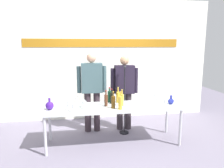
{
  "coord_description": "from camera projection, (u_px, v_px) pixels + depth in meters",
  "views": [
    {
      "loc": [
        -0.64,
        -3.83,
        1.88
      ],
      "look_at": [
        0.0,
        0.15,
        1.14
      ],
      "focal_mm": 34.13,
      "sensor_mm": 36.0,
      "label": 1
    }
  ],
  "objects": [
    {
      "name": "wine_glass_right_0",
      "position": [
        143.0,
        102.0,
        3.95
      ],
      "size": [
        0.06,
        0.06,
        0.14
      ],
      "color": "white",
      "rests_on": "display_table"
    },
    {
      "name": "wine_glass_right_3",
      "position": [
        142.0,
        96.0,
        4.36
      ],
      "size": [
        0.07,
        0.07,
        0.15
      ],
      "color": "white",
      "rests_on": "display_table"
    },
    {
      "name": "wine_bottle_1",
      "position": [
        122.0,
        99.0,
        4.03
      ],
      "size": [
        0.07,
        0.07,
        0.32
      ],
      "color": "gold",
      "rests_on": "display_table"
    },
    {
      "name": "ground_plane",
      "position": [
        113.0,
        143.0,
        4.16
      ],
      "size": [
        10.0,
        10.0,
        0.0
      ],
      "primitive_type": "plane",
      "color": "gray"
    },
    {
      "name": "wine_bottle_3",
      "position": [
        113.0,
        101.0,
        3.87
      ],
      "size": [
        0.07,
        0.07,
        0.32
      ],
      "color": "#51330D",
      "rests_on": "display_table"
    },
    {
      "name": "wine_glass_left_0",
      "position": [
        73.0,
        106.0,
        3.65
      ],
      "size": [
        0.06,
        0.06,
        0.14
      ],
      "color": "white",
      "rests_on": "display_table"
    },
    {
      "name": "presenter_right",
      "position": [
        124.0,
        88.0,
        4.68
      ],
      "size": [
        0.61,
        0.22,
        1.65
      ],
      "color": "#31292E",
      "rests_on": "ground"
    },
    {
      "name": "wine_bottle_6",
      "position": [
        106.0,
        99.0,
        4.02
      ],
      "size": [
        0.06,
        0.06,
        0.3
      ],
      "color": "#552E1C",
      "rests_on": "display_table"
    },
    {
      "name": "wine_glass_right_2",
      "position": [
        165.0,
        102.0,
        3.92
      ],
      "size": [
        0.06,
        0.06,
        0.15
      ],
      "color": "white",
      "rests_on": "display_table"
    },
    {
      "name": "wine_glass_left_2",
      "position": [
        69.0,
        103.0,
        3.76
      ],
      "size": [
        0.06,
        0.06,
        0.17
      ],
      "color": "white",
      "rests_on": "display_table"
    },
    {
      "name": "wine_glass_left_5",
      "position": [
        71.0,
        101.0,
        3.94
      ],
      "size": [
        0.07,
        0.07,
        0.16
      ],
      "color": "white",
      "rests_on": "display_table"
    },
    {
      "name": "display_table",
      "position": [
        113.0,
        109.0,
        4.03
      ],
      "size": [
        2.56,
        0.72,
        0.74
      ],
      "color": "silver",
      "rests_on": "ground"
    },
    {
      "name": "wine_glass_left_4",
      "position": [
        85.0,
        103.0,
        3.82
      ],
      "size": [
        0.07,
        0.07,
        0.15
      ],
      "color": "white",
      "rests_on": "display_table"
    },
    {
      "name": "decanter_blue_left",
      "position": [
        50.0,
        106.0,
        3.79
      ],
      "size": [
        0.15,
        0.15,
        0.21
      ],
      "color": "#441C8F",
      "rests_on": "display_table"
    },
    {
      "name": "back_wall",
      "position": [
        103.0,
        60.0,
        5.4
      ],
      "size": [
        5.49,
        0.11,
        3.0
      ],
      "color": "white",
      "rests_on": "ground"
    },
    {
      "name": "wine_bottle_0",
      "position": [
        109.0,
        96.0,
        4.28
      ],
      "size": [
        0.07,
        0.07,
        0.31
      ],
      "color": "#10351E",
      "rests_on": "display_table"
    },
    {
      "name": "wine_bottle_2",
      "position": [
        118.0,
        96.0,
        4.25
      ],
      "size": [
        0.07,
        0.07,
        0.31
      ],
      "color": "gold",
      "rests_on": "display_table"
    },
    {
      "name": "wine_bottle_5",
      "position": [
        120.0,
        102.0,
        3.79
      ],
      "size": [
        0.07,
        0.07,
        0.33
      ],
      "color": "gold",
      "rests_on": "display_table"
    },
    {
      "name": "decanter_blue_right",
      "position": [
        171.0,
        101.0,
        4.14
      ],
      "size": [
        0.11,
        0.11,
        0.18
      ],
      "color": "#232D9B",
      "rests_on": "display_table"
    },
    {
      "name": "wine_glass_right_1",
      "position": [
        156.0,
        96.0,
        4.4
      ],
      "size": [
        0.06,
        0.06,
        0.15
      ],
      "color": "white",
      "rests_on": "display_table"
    },
    {
      "name": "wine_bottle_4",
      "position": [
        111.0,
        97.0,
        4.18
      ],
      "size": [
        0.07,
        0.07,
        0.3
      ],
      "color": "black",
      "rests_on": "display_table"
    },
    {
      "name": "wine_glass_right_5",
      "position": [
        157.0,
        100.0,
        3.98
      ],
      "size": [
        0.06,
        0.06,
        0.16
      ],
      "color": "white",
      "rests_on": "display_table"
    },
    {
      "name": "microphone_stand",
      "position": [
        124.0,
        111.0,
        4.54
      ],
      "size": [
        0.2,
        0.2,
        1.47
      ],
      "color": "black",
      "rests_on": "ground"
    },
    {
      "name": "presenter_left",
      "position": [
        92.0,
        87.0,
        4.56
      ],
      "size": [
        0.63,
        0.22,
        1.72
      ],
      "color": "#362A30",
      "rests_on": "ground"
    },
    {
      "name": "wine_glass_left_3",
      "position": [
        83.0,
        102.0,
        3.94
      ],
      "size": [
        0.07,
        0.07,
        0.14
      ],
      "color": "white",
      "rests_on": "display_table"
    },
    {
      "name": "wine_glass_right_4",
      "position": [
        163.0,
        97.0,
        4.22
      ],
      "size": [
        0.06,
        0.06,
        0.16
      ],
      "color": "white",
      "rests_on": "display_table"
    },
    {
      "name": "wine_glass_left_1",
      "position": [
        77.0,
        99.0,
        4.11
      ],
      "size": [
        0.06,
        0.06,
        0.14
      ],
      "color": "white",
      "rests_on": "display_table"
    }
  ]
}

